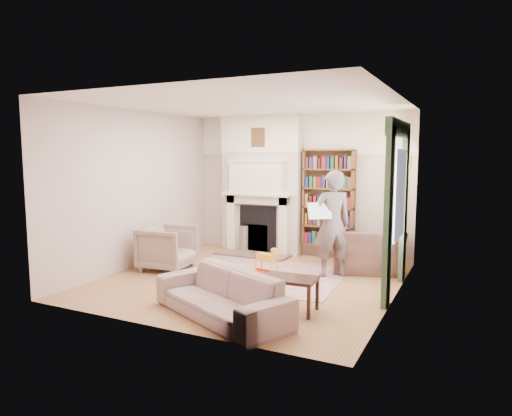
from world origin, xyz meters
The scene contains 25 objects.
floor centered at (0.00, 0.00, 0.00)m, with size 4.50×4.50×0.00m, color #915D3A.
ceiling centered at (0.00, 0.00, 2.80)m, with size 4.50×4.50×0.00m, color white.
wall_back centered at (0.00, 2.25, 1.40)m, with size 4.50×4.50×0.00m, color beige.
wall_front centered at (0.00, -2.25, 1.40)m, with size 4.50×4.50×0.00m, color beige.
wall_left centered at (-2.25, 0.00, 1.40)m, with size 4.50×4.50×0.00m, color beige.
wall_right centered at (2.25, 0.00, 1.40)m, with size 4.50×4.50×0.00m, color beige.
fireplace centered at (-0.75, 2.05, 1.39)m, with size 1.70×0.58×2.80m.
bookcase centered at (0.65, 2.12, 1.18)m, with size 1.00×0.24×1.85m, color brown.
window centered at (2.23, 0.40, 1.45)m, with size 0.02×0.90×1.30m, color silver.
curtain_left centered at (2.20, -0.30, 1.20)m, with size 0.07×0.32×2.40m, color #31482E.
curtain_right centered at (2.20, 1.10, 1.20)m, with size 0.07×0.32×2.40m, color #31482E.
pelmet centered at (2.19, 0.40, 2.38)m, with size 0.09×1.70×0.24m, color #31482E.
wall_sconce centered at (2.03, 1.50, 1.90)m, with size 0.20×0.24×0.24m, color gold, non-canonical shape.
rug centered at (-0.02, 0.38, 0.01)m, with size 2.73×2.10×0.01m, color #C6B695.
armchair_reading centered at (1.57, 1.42, 0.39)m, with size 1.19×1.04×0.78m, color #432824.
armchair_left centered at (-1.61, 0.00, 0.38)m, with size 0.82×0.85×0.77m, color #AEA590.
sofa centered at (0.43, -1.63, 0.29)m, with size 1.98×0.77×0.58m, color #AB9A8D.
man_reading centered at (1.12, 0.82, 0.88)m, with size 0.64×0.42×1.76m, color #5B4C49.
newspaper centered at (0.97, 0.62, 1.12)m, with size 0.39×0.02×0.27m, color white.
coffee_table centered at (1.11, -1.05, 0.23)m, with size 0.70×0.45×0.45m, color black, non-canonical shape.
paraffin_heater centered at (-1.07, 1.90, 0.28)m, with size 0.24×0.24×0.55m, color #929599.
rocking_horse centered at (0.08, 0.47, 0.23)m, with size 0.53×0.21×0.47m, color gold, non-canonical shape.
board_game centered at (-0.65, 0.24, 0.03)m, with size 0.39×0.39×0.03m, color #C9D54B.
game_box_lid centered at (-0.71, 0.10, 0.04)m, with size 0.31×0.21×0.05m, color #A02D12.
comic_annuals centered at (0.27, -0.45, 0.02)m, with size 0.75×0.61×0.02m.
Camera 1 is at (3.23, -6.38, 2.04)m, focal length 32.00 mm.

